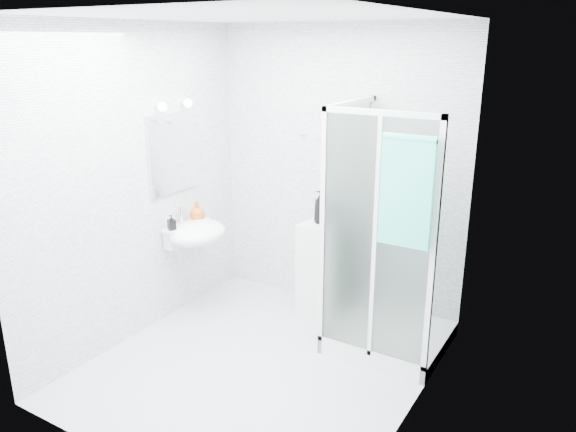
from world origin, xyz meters
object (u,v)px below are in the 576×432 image
Objects in this scene: wall_basin at (195,233)px; storage_cabinet at (323,270)px; shampoo_bottle_b at (335,212)px; shower_enclosure at (379,297)px; shampoo_bottle_a at (320,207)px; soap_dispenser_orange at (197,211)px; soap_dispenser_black at (172,222)px; hand_towel at (406,189)px.

wall_basin reaches higher than storage_cabinet.
shampoo_bottle_b is at bearing 17.62° from storage_cabinet.
shower_enclosure reaches higher than shampoo_bottle_a.
shower_enclosure is 1.72m from wall_basin.
shampoo_bottle_a is at bearing 23.92° from soap_dispenser_orange.
shower_enclosure is at bearing -15.87° from storage_cabinet.
wall_basin is 0.21m from soap_dispenser_orange.
shower_enclosure reaches higher than wall_basin.
wall_basin is at bearing -169.19° from shower_enclosure.
soap_dispenser_orange reaches higher than storage_cabinet.
shower_enclosure is 0.95m from shampoo_bottle_a.
shower_enclosure is 14.74× the size of soap_dispenser_black.
wall_basin is 3.09× the size of soap_dispenser_orange.
hand_towel reaches higher than soap_dispenser_black.
storage_cabinet is 3.71× the size of shampoo_bottle_b.
shower_enclosure is at bearing 6.51° from soap_dispenser_orange.
shower_enclosure is 0.84m from shampoo_bottle_b.
hand_towel reaches higher than shampoo_bottle_a.
storage_cabinet is (-0.65, 0.25, -0.00)m from shower_enclosure.
hand_towel reaches higher than storage_cabinet.
shampoo_bottle_b reaches higher than storage_cabinet.
hand_towel reaches higher than soap_dispenser_orange.
shampoo_bottle_b is at bearing 28.13° from wall_basin.
shampoo_bottle_a reaches higher than soap_dispenser_orange.
shampoo_bottle_a is at bearing 35.89° from soap_dispenser_black.
shampoo_bottle_b is (0.09, 0.02, 0.57)m from storage_cabinet.
shampoo_bottle_a reaches higher than wall_basin.
storage_cabinet is 4.92× the size of soap_dispenser_orange.
shampoo_bottle_a is 2.21× the size of soap_dispenser_black.
shower_enclosure is 11.03× the size of soap_dispenser_orange.
soap_dispenser_black is (-1.75, -0.51, 0.48)m from shower_enclosure.
shower_enclosure is 1.89m from soap_dispenser_black.
shampoo_bottle_a is at bearing -175.15° from shampoo_bottle_b.
storage_cabinet is at bearing -167.68° from shampoo_bottle_b.
soap_dispenser_orange is at bearing 174.23° from hand_towel.
wall_basin is 1.27m from shampoo_bottle_b.
storage_cabinet is at bearing 34.48° from soap_dispenser_black.
shampoo_bottle_b is (-0.86, 0.67, -0.48)m from hand_towel.
soap_dispenser_black is (-0.10, -0.19, 0.13)m from wall_basin.
wall_basin is 0.25m from soap_dispenser_black.
soap_dispenser_black is at bearing -146.96° from shampoo_bottle_b.
storage_cabinet is at bearing -11.15° from shampoo_bottle_a.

